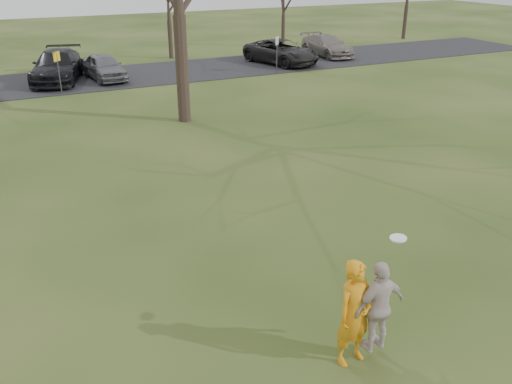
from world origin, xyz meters
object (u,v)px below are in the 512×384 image
Objects in this scene: car_4 at (104,67)px; car_6 at (281,52)px; car_7 at (327,46)px; catching_play at (379,306)px; car_3 at (57,66)px; player_defender at (355,313)px.

car_6 reaches higher than car_4.
car_4 is at bearing -175.89° from car_7.
car_6 is 4.29m from car_7.
catching_play reaches higher than car_4.
car_6 is 2.53× the size of catching_play.
catching_play is (1.99, -25.28, 0.19)m from car_3.
catching_play is (-0.37, -24.59, 0.31)m from car_4.
catching_play reaches higher than car_6.
car_4 is 10.96m from car_6.
player_defender is 27.12m from car_6.
player_defender reaches higher than car_3.
catching_play is (-11.33, -24.55, 0.26)m from car_6.
car_4 is (2.36, -0.69, -0.12)m from car_3.
car_7 is (17.46, 0.42, -0.12)m from car_3.
car_3 is at bearing 157.41° from car_4.
car_6 is at bearing -164.53° from car_7.
car_3 is 2.66× the size of catching_play.
car_4 is 0.77× the size of car_6.
car_3 reaches higher than car_6.
car_3 is at bearing 86.32° from player_defender.
car_6 is at bearing 13.54° from car_3.
car_3 is (-1.58, 25.18, -0.12)m from player_defender.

